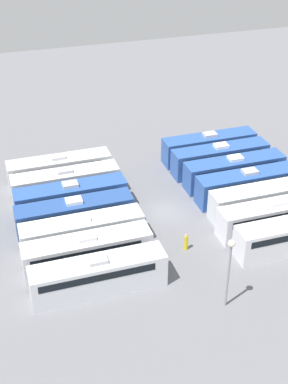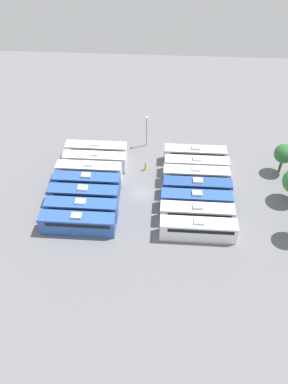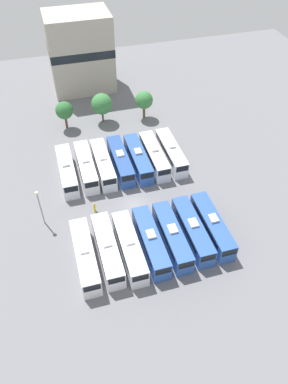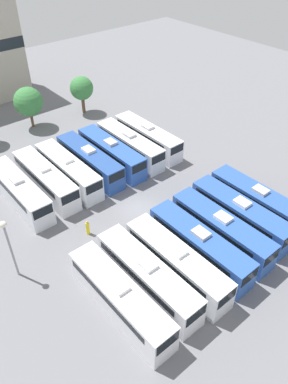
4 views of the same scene
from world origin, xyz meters
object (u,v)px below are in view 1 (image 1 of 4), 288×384
bus_4 (234,171)px  bus_2 (264,199)px  bus_6 (209,146)px  bus_8 (87,251)px  bus_5 (220,158)px  light_pole (230,261)px  bus_9 (82,232)px  bus_11 (71,198)px  bus_12 (65,183)px  worker_person (186,242)px  bus_13 (59,169)px  bus_3 (248,184)px  bus_10 (75,214)px  bus_1 (274,216)px  bus_7 (98,275)px

bus_4 → bus_2: bearing=-178.0°
bus_6 → bus_8: same height
bus_4 → bus_5: size_ratio=1.00×
bus_8 → light_pole: light_pole is taller
bus_2 → bus_5: bearing=2.8°
bus_9 → light_pole: bearing=-139.9°
bus_8 → light_pole: size_ratio=1.73×
bus_4 → bus_8: bearing=116.0°
bus_4 → bus_11: 18.66m
bus_9 → bus_12: 9.41m
worker_person → bus_13: bearing=29.6°
bus_12 → bus_13: 3.25m
bus_3 → bus_13: size_ratio=1.00×
bus_10 → bus_12: 6.24m
bus_11 → bus_1: bearing=-117.3°
bus_9 → bus_13: 12.66m
bus_8 → worker_person: 9.46m
bus_7 → bus_12: 15.78m
light_pole → bus_8: bearing=49.3°
bus_12 → bus_8: bearing=178.2°
bus_9 → bus_12: (9.41, -0.22, 0.00)m
bus_4 → light_pole: 20.19m
worker_person → bus_11: bearing=43.0°
bus_3 → bus_9: size_ratio=1.00×
bus_12 → bus_4: bearing=-99.4°
bus_5 → bus_11: size_ratio=1.00×
bus_8 → bus_12: size_ratio=1.00×
bus_8 → bus_13: size_ratio=1.00×
bus_4 → bus_10: bearing=99.5°
bus_11 → bus_13: bearing=0.5°
bus_3 → light_pole: light_pole is taller
bus_10 → worker_person: bus_10 is taller
light_pole → bus_11: bearing=27.8°
bus_1 → bus_5: (12.73, -0.03, 0.00)m
bus_5 → bus_6: size_ratio=1.00×
bus_8 → bus_10: 6.15m
bus_7 → light_pole: 11.16m
bus_6 → bus_8: 24.48m
bus_3 → bus_4: (3.25, 0.08, 0.00)m
bus_5 → bus_3: bearing=-177.2°
bus_8 → bus_9: bearing=-3.3°
bus_3 → worker_person: bus_3 is taller
bus_10 → bus_11: (3.19, -0.26, 0.00)m
bus_9 → bus_2: bearing=-90.3°
bus_12 → bus_7: bearing=179.2°
bus_3 → bus_9: (-3.08, 18.95, 0.00)m
bus_6 → bus_12: same height
bus_2 → bus_7: 20.10m
bus_5 → bus_1: bearing=179.9°
bus_1 → bus_3: size_ratio=1.00×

